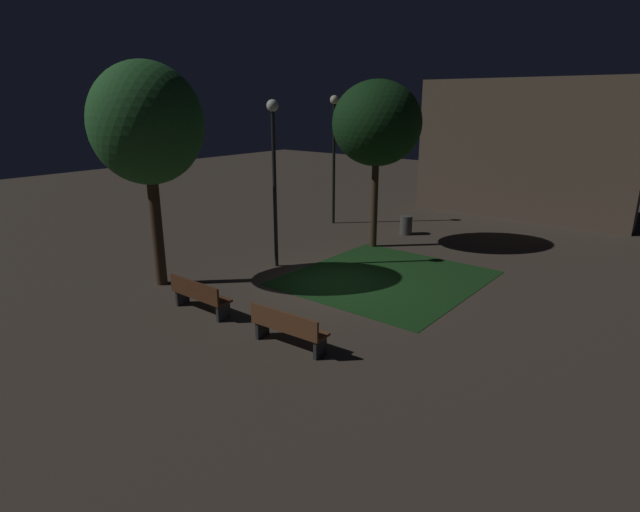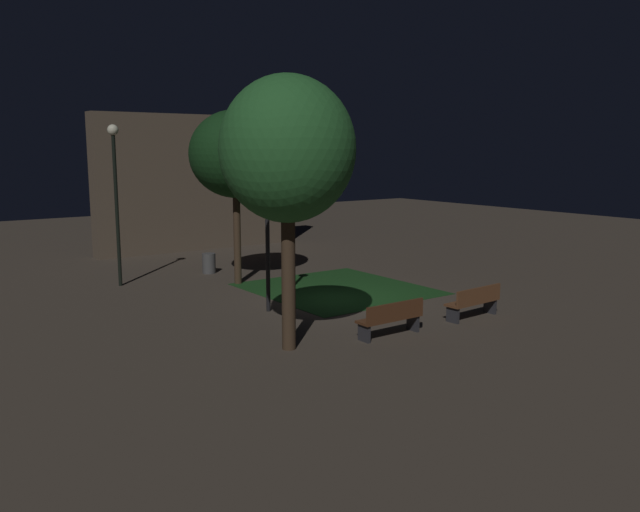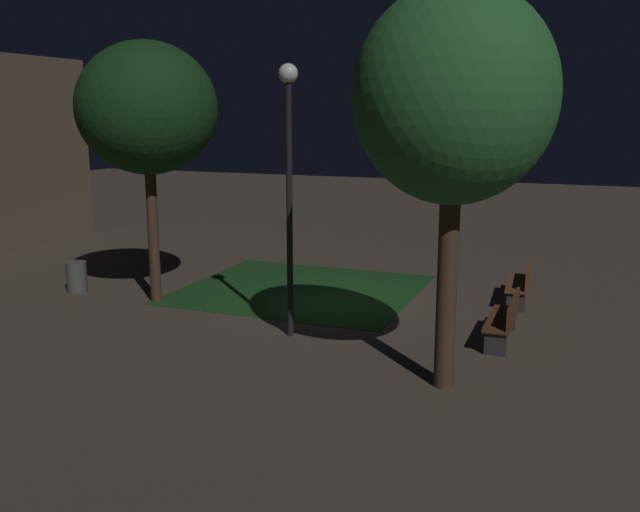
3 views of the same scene
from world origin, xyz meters
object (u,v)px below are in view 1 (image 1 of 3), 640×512
(bench_path_side, at_px, (288,327))
(tree_right_canopy, at_px, (147,125))
(tree_back_right, at_px, (377,124))
(lamp_post_plaza_east, at_px, (334,140))
(bench_by_lamp, at_px, (199,295))
(trash_bin, at_px, (406,225))
(lamp_post_path_center, at_px, (274,158))

(bench_path_side, relative_size, tree_right_canopy, 0.30)
(tree_back_right, distance_m, lamp_post_plaza_east, 4.01)
(bench_by_lamp, xyz_separation_m, trash_bin, (0.10, 10.14, -0.11))
(bench_path_side, xyz_separation_m, tree_right_canopy, (-5.55, 0.64, 4.01))
(bench_by_lamp, relative_size, lamp_post_path_center, 0.35)
(lamp_post_plaza_east, relative_size, trash_bin, 7.19)
(bench_by_lamp, height_order, lamp_post_path_center, lamp_post_path_center)
(bench_by_lamp, height_order, lamp_post_plaza_east, lamp_post_plaza_east)
(lamp_post_plaza_east, height_order, lamp_post_path_center, lamp_post_plaza_east)
(lamp_post_plaza_east, height_order, trash_bin, lamp_post_plaza_east)
(tree_right_canopy, bearing_deg, bench_by_lamp, -14.05)
(bench_path_side, xyz_separation_m, lamp_post_plaza_east, (-6.32, 9.85, 3.06))
(tree_right_canopy, relative_size, trash_bin, 8.30)
(bench_by_lamp, xyz_separation_m, bench_path_side, (2.99, 0.00, 0.00))
(bench_path_side, bearing_deg, tree_right_canopy, 173.42)
(trash_bin, bearing_deg, tree_back_right, -91.12)
(bench_by_lamp, bearing_deg, lamp_post_plaza_east, 108.64)
(tree_right_canopy, distance_m, lamp_post_plaza_east, 9.29)
(bench_by_lamp, height_order, tree_right_canopy, tree_right_canopy)
(lamp_post_path_center, distance_m, trash_bin, 7.02)
(tree_back_right, bearing_deg, tree_right_canopy, -109.94)
(bench_by_lamp, xyz_separation_m, tree_back_right, (0.05, 7.84, 3.87))
(tree_back_right, relative_size, lamp_post_path_center, 1.13)
(trash_bin, bearing_deg, tree_right_canopy, -105.62)
(tree_right_canopy, bearing_deg, lamp_post_plaza_east, 94.73)
(bench_by_lamp, relative_size, bench_path_side, 0.99)
(tree_right_canopy, height_order, tree_back_right, tree_right_canopy)
(bench_path_side, bearing_deg, lamp_post_path_center, 136.09)
(tree_back_right, xyz_separation_m, lamp_post_plaza_east, (-3.37, 2.01, -0.81))
(tree_back_right, bearing_deg, lamp_post_plaza_east, 149.23)
(tree_back_right, bearing_deg, lamp_post_path_center, -106.52)
(lamp_post_plaza_east, bearing_deg, bench_path_side, -57.32)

